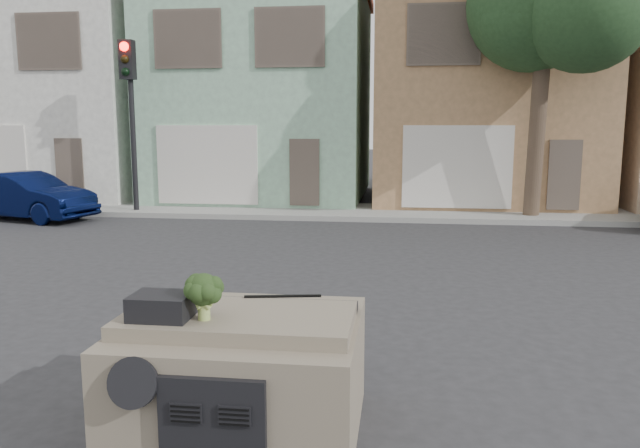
# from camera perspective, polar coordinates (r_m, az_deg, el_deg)

# --- Properties ---
(ground_plane) EXTENTS (120.00, 120.00, 0.00)m
(ground_plane) POSITION_cam_1_polar(r_m,az_deg,el_deg) (8.57, -1.91, -9.12)
(ground_plane) COLOR #303033
(ground_plane) RESTS_ON ground
(sidewalk) EXTENTS (40.00, 3.00, 0.15)m
(sidewalk) POSITION_cam_1_polar(r_m,az_deg,el_deg) (18.76, 3.25, 1.11)
(sidewalk) COLOR gray
(sidewalk) RESTS_ON ground
(townhouse_white) EXTENTS (7.20, 8.20, 7.55)m
(townhouse_white) POSITION_cam_1_polar(r_m,az_deg,el_deg) (25.70, -21.71, 10.92)
(townhouse_white) COLOR silver
(townhouse_white) RESTS_ON ground
(townhouse_mint) EXTENTS (7.20, 8.20, 7.55)m
(townhouse_mint) POSITION_cam_1_polar(r_m,az_deg,el_deg) (23.06, -4.81, 11.80)
(townhouse_mint) COLOR #92C1A0
(townhouse_mint) RESTS_ON ground
(townhouse_tan) EXTENTS (7.20, 8.20, 7.55)m
(townhouse_tan) POSITION_cam_1_polar(r_m,az_deg,el_deg) (22.71, 14.43, 11.59)
(townhouse_tan) COLOR #A27952
(townhouse_tan) RESTS_ON ground
(navy_sedan) EXTENTS (4.30, 2.41, 1.34)m
(navy_sedan) POSITION_cam_1_polar(r_m,az_deg,el_deg) (19.55, -25.14, 0.36)
(navy_sedan) COLOR #050E34
(navy_sedan) RESTS_ON ground
(traffic_signal) EXTENTS (0.40, 0.40, 5.10)m
(traffic_signal) POSITION_cam_1_polar(r_m,az_deg,el_deg) (19.19, -16.87, 8.34)
(traffic_signal) COLOR black
(traffic_signal) RESTS_ON ground
(tree_near) EXTENTS (4.40, 4.00, 8.50)m
(tree_near) POSITION_cam_1_polar(r_m,az_deg,el_deg) (18.27, 19.51, 13.53)
(tree_near) COLOR #234020
(tree_near) RESTS_ON ground
(car_dashboard) EXTENTS (2.00, 1.80, 1.12)m
(car_dashboard) POSITION_cam_1_polar(r_m,az_deg,el_deg) (5.61, -6.99, -13.13)
(car_dashboard) COLOR #786D5A
(car_dashboard) RESTS_ON ground
(instrument_hump) EXTENTS (0.48, 0.38, 0.20)m
(instrument_hump) POSITION_cam_1_polar(r_m,az_deg,el_deg) (5.26, -14.28, -7.29)
(instrument_hump) COLOR black
(instrument_hump) RESTS_ON car_dashboard
(wiper_arm) EXTENTS (0.69, 0.15, 0.02)m
(wiper_arm) POSITION_cam_1_polar(r_m,az_deg,el_deg) (5.72, -3.42, -6.60)
(wiper_arm) COLOR black
(wiper_arm) RESTS_ON car_dashboard
(broccoli) EXTENTS (0.38, 0.38, 0.39)m
(broccoli) POSITION_cam_1_polar(r_m,az_deg,el_deg) (5.12, -10.60, -6.50)
(broccoli) COLOR #1E3014
(broccoli) RESTS_ON car_dashboard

